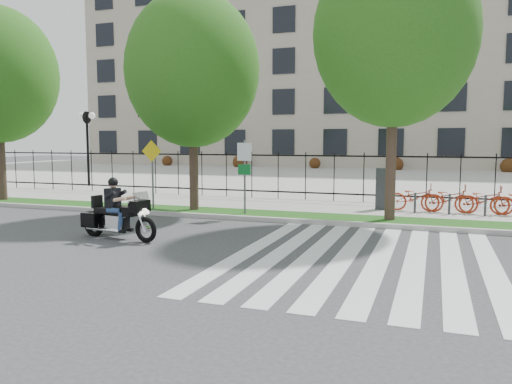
% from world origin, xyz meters
% --- Properties ---
extents(ground, '(120.00, 120.00, 0.00)m').
position_xyz_m(ground, '(0.00, 0.00, 0.00)').
color(ground, '#343436').
rests_on(ground, ground).
extents(curb, '(60.00, 0.20, 0.15)m').
position_xyz_m(curb, '(0.00, 4.10, 0.07)').
color(curb, '#A5A29B').
rests_on(curb, ground).
extents(grass_verge, '(60.00, 1.50, 0.15)m').
position_xyz_m(grass_verge, '(0.00, 4.95, 0.07)').
color(grass_verge, '#1B4A12').
rests_on(grass_verge, ground).
extents(sidewalk, '(60.00, 3.50, 0.15)m').
position_xyz_m(sidewalk, '(0.00, 7.45, 0.07)').
color(sidewalk, '#A4A299').
rests_on(sidewalk, ground).
extents(plaza, '(80.00, 34.00, 0.10)m').
position_xyz_m(plaza, '(0.00, 25.00, 0.05)').
color(plaza, '#A4A299').
rests_on(plaza, ground).
extents(crosswalk_stripes, '(5.70, 8.00, 0.01)m').
position_xyz_m(crosswalk_stripes, '(4.83, 0.00, 0.01)').
color(crosswalk_stripes, silver).
rests_on(crosswalk_stripes, ground).
extents(iron_fence, '(30.00, 0.06, 2.00)m').
position_xyz_m(iron_fence, '(0.00, 9.20, 1.15)').
color(iron_fence, black).
rests_on(iron_fence, sidewalk).
extents(office_building, '(60.00, 21.90, 20.15)m').
position_xyz_m(office_building, '(0.00, 44.92, 9.97)').
color(office_building, gray).
rests_on(office_building, ground).
extents(lamp_post_left, '(1.06, 0.70, 4.25)m').
position_xyz_m(lamp_post_left, '(-12.00, 12.00, 3.21)').
color(lamp_post_left, black).
rests_on(lamp_post_left, ground).
extents(street_tree_1, '(4.73, 4.73, 7.66)m').
position_xyz_m(street_tree_1, '(-1.85, 4.95, 5.09)').
color(street_tree_1, '#36251D').
rests_on(street_tree_1, grass_verge).
extents(street_tree_2, '(4.94, 4.94, 8.54)m').
position_xyz_m(street_tree_2, '(4.99, 4.95, 5.84)').
color(street_tree_2, '#36251D').
rests_on(street_tree_2, grass_verge).
extents(sign_pole_regulatory, '(0.50, 0.09, 2.50)m').
position_xyz_m(sign_pole_regulatory, '(0.25, 4.58, 1.74)').
color(sign_pole_regulatory, '#59595B').
rests_on(sign_pole_regulatory, grass_verge).
extents(sign_pole_warning, '(0.78, 0.09, 2.49)m').
position_xyz_m(sign_pole_warning, '(-3.33, 4.58, 1.74)').
color(sign_pole_warning, '#59595B').
rests_on(sign_pole_warning, grass_verge).
extents(motorcycle_rider, '(2.56, 0.95, 1.99)m').
position_xyz_m(motorcycle_rider, '(-1.62, 0.04, 0.66)').
color(motorcycle_rider, black).
rests_on(motorcycle_rider, ground).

